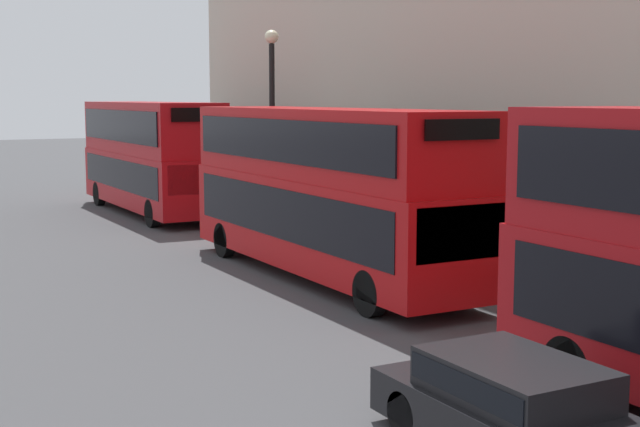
% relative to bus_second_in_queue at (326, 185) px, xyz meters
% --- Properties ---
extents(bus_second_in_queue, '(2.59, 11.18, 4.29)m').
position_rel_bus_second_in_queue_xyz_m(bus_second_in_queue, '(0.00, 0.00, 0.00)').
color(bus_second_in_queue, '#B20C0F').
rests_on(bus_second_in_queue, ground).
extents(bus_third_in_queue, '(2.59, 10.46, 4.38)m').
position_rel_bus_second_in_queue_xyz_m(bus_third_in_queue, '(-0.00, 14.30, 0.03)').
color(bus_third_in_queue, '#A80F14').
rests_on(bus_third_in_queue, ground).
extents(car_hatchback, '(1.79, 4.20, 1.30)m').
position_rel_bus_second_in_queue_xyz_m(car_hatchback, '(-3.40, -11.19, -1.68)').
color(car_hatchback, black).
rests_on(car_hatchback, ground).
extents(street_lamp, '(0.44, 0.44, 6.70)m').
position_rel_bus_second_in_queue_xyz_m(street_lamp, '(1.62, 6.56, 1.75)').
color(street_lamp, black).
rests_on(street_lamp, ground).
extents(pedestrian, '(0.36, 0.36, 1.59)m').
position_rel_bus_second_in_queue_xyz_m(pedestrian, '(2.27, 17.23, -1.65)').
color(pedestrian, maroon).
rests_on(pedestrian, ground).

